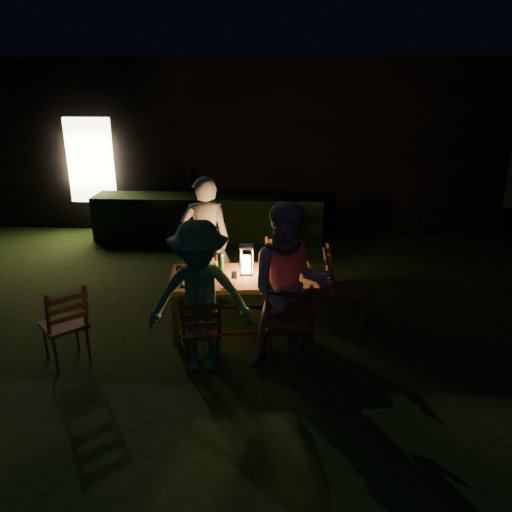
# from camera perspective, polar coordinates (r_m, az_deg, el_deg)

# --- Properties ---
(garden_envelope) EXTENTS (40.00, 40.00, 3.20)m
(garden_envelope) POSITION_cam_1_polar(r_m,az_deg,el_deg) (11.42, -1.35, 13.42)
(garden_envelope) COLOR black
(garden_envelope) RESTS_ON ground
(dining_table) EXTENTS (1.76, 1.02, 0.70)m
(dining_table) POSITION_cam_1_polar(r_m,az_deg,el_deg) (5.84, -1.56, -2.86)
(dining_table) COLOR #53351B
(dining_table) RESTS_ON ground
(chair_near_left) EXTENTS (0.46, 0.49, 0.90)m
(chair_near_left) POSITION_cam_1_polar(r_m,az_deg,el_deg) (5.32, -6.16, -9.73)
(chair_near_left) COLOR #53351B
(chair_near_left) RESTS_ON ground
(chair_near_right) EXTENTS (0.47, 0.50, 1.03)m
(chair_near_right) POSITION_cam_1_polar(r_m,az_deg,el_deg) (5.32, 3.64, -9.13)
(chair_near_right) COLOR #53351B
(chair_near_right) RESTS_ON ground
(chair_far_left) EXTENTS (0.47, 0.49, 0.91)m
(chair_far_left) POSITION_cam_1_polar(r_m,az_deg,el_deg) (6.69, -5.61, -3.14)
(chair_far_left) COLOR #53351B
(chair_far_left) RESTS_ON ground
(chair_far_right) EXTENTS (0.47, 0.49, 0.89)m
(chair_far_right) POSITION_cam_1_polar(r_m,az_deg,el_deg) (6.73, 2.94, -3.01)
(chair_far_right) COLOR #53351B
(chair_far_right) RESTS_ON ground
(chair_end) EXTENTS (0.50, 0.46, 1.02)m
(chair_end) POSITION_cam_1_polar(r_m,az_deg,el_deg) (6.13, 10.07, -5.28)
(chair_end) COLOR #53351B
(chair_end) RESTS_ON ground
(chair_spare) EXTENTS (0.61, 0.61, 0.94)m
(chair_spare) POSITION_cam_1_polar(r_m,az_deg,el_deg) (5.71, -20.85, -8.70)
(chair_spare) COLOR #53351B
(chair_spare) RESTS_ON ground
(person_house_side) EXTENTS (0.67, 0.48, 1.71)m
(person_house_side) POSITION_cam_1_polar(r_m,az_deg,el_deg) (6.54, -5.76, 1.72)
(person_house_side) COLOR beige
(person_house_side) RESTS_ON ground
(person_opp_right) EXTENTS (0.93, 0.76, 1.77)m
(person_opp_right) POSITION_cam_1_polar(r_m,az_deg,el_deg) (5.03, 3.87, -3.70)
(person_opp_right) COLOR #B87E90
(person_opp_right) RESTS_ON ground
(person_opp_left) EXTENTS (1.10, 0.71, 1.61)m
(person_opp_left) POSITION_cam_1_polar(r_m,az_deg,el_deg) (5.03, -6.42, -4.76)
(person_opp_left) COLOR #376E44
(person_opp_left) RESTS_ON ground
(lantern) EXTENTS (0.16, 0.16, 0.35)m
(lantern) POSITION_cam_1_polar(r_m,az_deg,el_deg) (5.81, -1.10, -0.60)
(lantern) COLOR white
(lantern) RESTS_ON dining_table
(plate_far_left) EXTENTS (0.25, 0.25, 0.01)m
(plate_far_left) POSITION_cam_1_polar(r_m,az_deg,el_deg) (6.03, -6.86, -1.48)
(plate_far_left) COLOR white
(plate_far_left) RESTS_ON dining_table
(plate_near_left) EXTENTS (0.25, 0.25, 0.01)m
(plate_near_left) POSITION_cam_1_polar(r_m,az_deg,el_deg) (5.62, -7.11, -3.13)
(plate_near_left) COLOR white
(plate_near_left) RESTS_ON dining_table
(plate_far_right) EXTENTS (0.25, 0.25, 0.01)m
(plate_far_right) POSITION_cam_1_polar(r_m,az_deg,el_deg) (6.05, 2.63, -1.28)
(plate_far_right) COLOR white
(plate_far_right) RESTS_ON dining_table
(plate_near_right) EXTENTS (0.25, 0.25, 0.01)m
(plate_near_right) POSITION_cam_1_polar(r_m,az_deg,el_deg) (5.64, 3.09, -2.91)
(plate_near_right) COLOR white
(plate_near_right) RESTS_ON dining_table
(wineglass_a) EXTENTS (0.06, 0.06, 0.18)m
(wineglass_a) POSITION_cam_1_polar(r_m,az_deg,el_deg) (6.05, -4.50, -0.51)
(wineglass_a) COLOR #59070F
(wineglass_a) RESTS_ON dining_table
(wineglass_b) EXTENTS (0.06, 0.06, 0.18)m
(wineglass_b) POSITION_cam_1_polar(r_m,az_deg,el_deg) (5.70, -8.79, -2.01)
(wineglass_b) COLOR #59070F
(wineglass_b) RESTS_ON dining_table
(wineglass_c) EXTENTS (0.06, 0.06, 0.18)m
(wineglass_c) POSITION_cam_1_polar(r_m,az_deg,el_deg) (5.54, 1.63, -2.43)
(wineglass_c) COLOR #59070F
(wineglass_c) RESTS_ON dining_table
(wineglass_d) EXTENTS (0.06, 0.06, 0.18)m
(wineglass_d) POSITION_cam_1_polar(r_m,az_deg,el_deg) (6.00, 4.30, -0.67)
(wineglass_d) COLOR #59070F
(wineglass_d) RESTS_ON dining_table
(wineglass_e) EXTENTS (0.06, 0.06, 0.18)m
(wineglass_e) POSITION_cam_1_polar(r_m,az_deg,el_deg) (5.51, -2.51, -2.60)
(wineglass_e) COLOR silver
(wineglass_e) RESTS_ON dining_table
(bottle_table) EXTENTS (0.07, 0.07, 0.28)m
(bottle_table) POSITION_cam_1_polar(r_m,az_deg,el_deg) (5.77, -4.06, -1.00)
(bottle_table) COLOR #0F471E
(bottle_table) RESTS_ON dining_table
(napkin_left) EXTENTS (0.18, 0.14, 0.01)m
(napkin_left) POSITION_cam_1_polar(r_m,az_deg,el_deg) (5.52, -3.02, -3.47)
(napkin_left) COLOR red
(napkin_left) RESTS_ON dining_table
(napkin_right) EXTENTS (0.18, 0.14, 0.01)m
(napkin_right) POSITION_cam_1_polar(r_m,az_deg,el_deg) (5.58, 4.20, -3.22)
(napkin_right) COLOR red
(napkin_right) RESTS_ON dining_table
(phone) EXTENTS (0.14, 0.07, 0.01)m
(phone) POSITION_cam_1_polar(r_m,az_deg,el_deg) (5.56, -7.88, -3.49)
(phone) COLOR black
(phone) RESTS_ON dining_table
(side_table) EXTENTS (0.50, 0.50, 0.67)m
(side_table) POSITION_cam_1_polar(r_m,az_deg,el_deg) (7.89, -5.20, 2.97)
(side_table) COLOR #916B48
(side_table) RESTS_ON ground
(ice_bucket) EXTENTS (0.30, 0.30, 0.22)m
(ice_bucket) POSITION_cam_1_polar(r_m,az_deg,el_deg) (7.83, -5.24, 4.29)
(ice_bucket) COLOR #A5A8AD
(ice_bucket) RESTS_ON side_table
(bottle_bucket_a) EXTENTS (0.07, 0.07, 0.32)m
(bottle_bucket_a) POSITION_cam_1_polar(r_m,az_deg,el_deg) (7.79, -5.66, 4.57)
(bottle_bucket_a) COLOR #0F471E
(bottle_bucket_a) RESTS_ON side_table
(bottle_bucket_b) EXTENTS (0.07, 0.07, 0.32)m
(bottle_bucket_b) POSITION_cam_1_polar(r_m,az_deg,el_deg) (7.85, -4.85, 4.72)
(bottle_bucket_b) COLOR #0F471E
(bottle_bucket_b) RESTS_ON side_table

